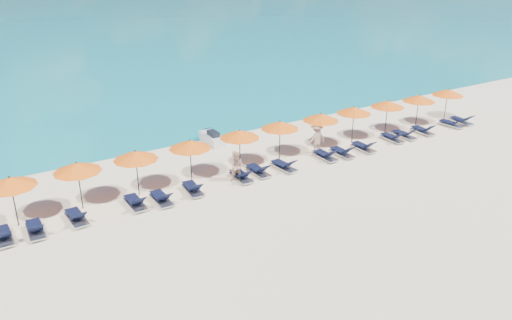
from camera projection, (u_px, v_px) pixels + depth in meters
ground at (291, 205)px, 22.75m from camera, size 1400.00×1400.00×0.00m
jetski at (212, 138)px, 30.22m from camera, size 0.90×2.23×0.78m
beachgoer_a at (236, 165)px, 25.19m from camera, size 0.59×0.41×1.53m
beachgoer_b at (238, 167)px, 24.91m from camera, size 0.87×0.79×1.56m
beachgoer_c at (316, 139)px, 28.29m from camera, size 1.23×0.60×1.88m
umbrella_2 at (10, 182)px, 20.28m from camera, size 2.10×2.10×2.28m
umbrella_3 at (77, 167)px, 21.71m from camera, size 2.10×2.10×2.28m
umbrella_4 at (135, 155)px, 23.01m from camera, size 2.10×2.10×2.28m
umbrella_5 at (190, 144)px, 24.35m from camera, size 2.10×2.10×2.28m
umbrella_6 at (240, 134)px, 25.78m from camera, size 2.10×2.10×2.28m
umbrella_7 at (280, 125)px, 27.14m from camera, size 2.10×2.10×2.28m
umbrella_8 at (321, 117)px, 28.49m from camera, size 2.10×2.10×2.28m
umbrella_9 at (354, 110)px, 29.78m from camera, size 2.10×2.10×2.28m
umbrella_10 at (388, 104)px, 31.05m from camera, size 2.10×2.10×2.28m
umbrella_11 at (419, 98)px, 32.30m from camera, size 2.10×2.10×2.28m
umbrella_12 at (448, 92)px, 33.72m from camera, size 2.10×2.10×2.28m
lounger_3 at (3, 236)px, 19.81m from camera, size 0.62×1.70×0.66m
lounger_4 at (35, 229)px, 20.31m from camera, size 0.68×1.72×0.66m
lounger_5 at (76, 217)px, 21.25m from camera, size 0.71×1.73×0.66m
lounger_6 at (135, 202)px, 22.52m from camera, size 0.64×1.71×0.66m
lounger_7 at (161, 198)px, 22.90m from camera, size 0.63×1.70×0.66m
lounger_8 at (193, 188)px, 23.85m from camera, size 0.79×1.75×0.66m
lounger_9 at (241, 176)px, 25.24m from camera, size 0.71×1.73×0.66m
lounger_10 at (258, 170)px, 25.87m from camera, size 0.63×1.70×0.66m
lounger_11 at (284, 166)px, 26.47m from camera, size 0.75×1.74×0.66m
lounger_12 at (325, 155)px, 27.85m from camera, size 0.66×1.72×0.66m
lounger_13 at (342, 152)px, 28.30m from camera, size 0.67×1.72×0.66m
lounger_14 at (364, 147)px, 29.08m from camera, size 0.68×1.72×0.66m
lounger_15 at (392, 137)px, 30.58m from camera, size 0.72×1.73×0.66m
lounger_16 at (404, 134)px, 31.12m from camera, size 0.69×1.73×0.66m
lounger_17 at (423, 130)px, 31.86m from camera, size 0.76×1.75×0.66m
lounger_18 at (452, 123)px, 33.18m from camera, size 0.76×1.74×0.66m
lounger_19 at (462, 120)px, 33.77m from camera, size 0.76×1.75×0.66m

